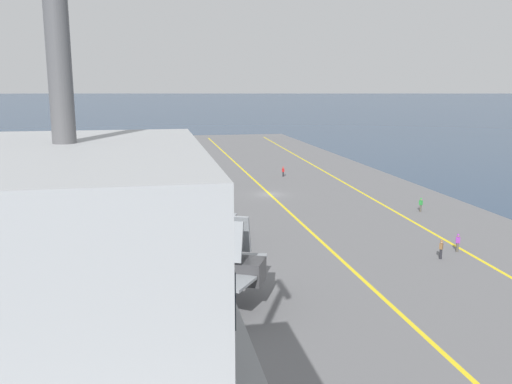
{
  "coord_description": "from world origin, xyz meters",
  "views": [
    {
      "loc": [
        -74.28,
        16.27,
        15.82
      ],
      "look_at": [
        -10.33,
        4.0,
        2.9
      ],
      "focal_mm": 38.0,
      "sensor_mm": 36.0,
      "label": 1
    }
  ],
  "objects_px": {
    "parked_jet_third": "(146,192)",
    "crew_purple_vest": "(458,242)",
    "parked_jet_nearest": "(154,263)",
    "crew_green_vest": "(421,204)",
    "parked_jet_fourth": "(150,170)",
    "parked_jet_fifth": "(148,157)",
    "parked_jet_second": "(154,217)",
    "crew_brown_vest": "(441,248)",
    "crew_red_vest": "(283,171)"
  },
  "relations": [
    {
      "from": "parked_jet_nearest",
      "to": "crew_green_vest",
      "type": "relative_size",
      "value": 9.64
    },
    {
      "from": "crew_brown_vest",
      "to": "crew_purple_vest",
      "type": "bearing_deg",
      "value": -57.5
    },
    {
      "from": "parked_jet_nearest",
      "to": "parked_jet_third",
      "type": "relative_size",
      "value": 1.03
    },
    {
      "from": "parked_jet_nearest",
      "to": "parked_jet_fifth",
      "type": "height_order",
      "value": "parked_jet_fifth"
    },
    {
      "from": "crew_green_vest",
      "to": "crew_brown_vest",
      "type": "relative_size",
      "value": 0.98
    },
    {
      "from": "parked_jet_second",
      "to": "crew_red_vest",
      "type": "bearing_deg",
      "value": -31.99
    },
    {
      "from": "parked_jet_fourth",
      "to": "crew_red_vest",
      "type": "distance_m",
      "value": 23.12
    },
    {
      "from": "parked_jet_third",
      "to": "crew_brown_vest",
      "type": "xyz_separation_m",
      "value": [
        -25.23,
        -26.19,
        -1.21
      ]
    },
    {
      "from": "parked_jet_fourth",
      "to": "crew_brown_vest",
      "type": "height_order",
      "value": "parked_jet_fourth"
    },
    {
      "from": "crew_green_vest",
      "to": "crew_brown_vest",
      "type": "distance_m",
      "value": 18.84
    },
    {
      "from": "parked_jet_third",
      "to": "crew_brown_vest",
      "type": "relative_size",
      "value": 9.14
    },
    {
      "from": "parked_jet_nearest",
      "to": "parked_jet_second",
      "type": "height_order",
      "value": "parked_jet_nearest"
    },
    {
      "from": "parked_jet_third",
      "to": "crew_green_vest",
      "type": "relative_size",
      "value": 9.35
    },
    {
      "from": "crew_red_vest",
      "to": "crew_brown_vest",
      "type": "relative_size",
      "value": 0.96
    },
    {
      "from": "parked_jet_fourth",
      "to": "crew_red_vest",
      "type": "xyz_separation_m",
      "value": [
        5.71,
        -22.34,
        -1.69
      ]
    },
    {
      "from": "parked_jet_second",
      "to": "parked_jet_third",
      "type": "relative_size",
      "value": 1.01
    },
    {
      "from": "crew_green_vest",
      "to": "crew_red_vest",
      "type": "xyz_separation_m",
      "value": [
        28.71,
        10.47,
        -0.02
      ]
    },
    {
      "from": "parked_jet_third",
      "to": "crew_red_vest",
      "type": "distance_m",
      "value": 31.0
    },
    {
      "from": "parked_jet_fourth",
      "to": "crew_purple_vest",
      "type": "bearing_deg",
      "value": -143.8
    },
    {
      "from": "parked_jet_fifth",
      "to": "crew_purple_vest",
      "type": "xyz_separation_m",
      "value": [
        -53.79,
        -28.72,
        -1.73
      ]
    },
    {
      "from": "parked_jet_second",
      "to": "parked_jet_fourth",
      "type": "xyz_separation_m",
      "value": [
        29.38,
        0.42,
        0.27
      ]
    },
    {
      "from": "parked_jet_nearest",
      "to": "crew_purple_vest",
      "type": "bearing_deg",
      "value": -77.61
    },
    {
      "from": "crew_purple_vest",
      "to": "crew_brown_vest",
      "type": "height_order",
      "value": "crew_brown_vest"
    },
    {
      "from": "crew_purple_vest",
      "to": "crew_brown_vest",
      "type": "distance_m",
      "value": 3.15
    },
    {
      "from": "parked_jet_fourth",
      "to": "crew_purple_vest",
      "type": "height_order",
      "value": "parked_jet_fourth"
    },
    {
      "from": "parked_jet_second",
      "to": "crew_green_vest",
      "type": "relative_size",
      "value": 9.44
    },
    {
      "from": "crew_purple_vest",
      "to": "crew_red_vest",
      "type": "relative_size",
      "value": 1.02
    },
    {
      "from": "parked_jet_second",
      "to": "parked_jet_fifth",
      "type": "height_order",
      "value": "parked_jet_fifth"
    },
    {
      "from": "parked_jet_nearest",
      "to": "crew_green_vest",
      "type": "bearing_deg",
      "value": -55.99
    },
    {
      "from": "parked_jet_nearest",
      "to": "parked_jet_third",
      "type": "height_order",
      "value": "parked_jet_nearest"
    },
    {
      "from": "parked_jet_fifth",
      "to": "crew_green_vest",
      "type": "xyz_separation_m",
      "value": [
        -38.03,
        -33.17,
        -1.73
      ]
    },
    {
      "from": "crew_green_vest",
      "to": "crew_red_vest",
      "type": "distance_m",
      "value": 30.56
    },
    {
      "from": "parked_jet_fifth",
      "to": "parked_jet_third",
      "type": "bearing_deg",
      "value": 179.76
    },
    {
      "from": "parked_jet_fifth",
      "to": "crew_green_vest",
      "type": "bearing_deg",
      "value": -138.9
    },
    {
      "from": "parked_jet_third",
      "to": "crew_purple_vest",
      "type": "xyz_separation_m",
      "value": [
        -23.53,
        -28.85,
        -1.24
      ]
    },
    {
      "from": "parked_jet_second",
      "to": "parked_jet_fourth",
      "type": "relative_size",
      "value": 1.06
    },
    {
      "from": "crew_brown_vest",
      "to": "parked_jet_fifth",
      "type": "bearing_deg",
      "value": 25.16
    },
    {
      "from": "parked_jet_fourth",
      "to": "parked_jet_fifth",
      "type": "bearing_deg",
      "value": 1.39
    },
    {
      "from": "parked_jet_third",
      "to": "crew_purple_vest",
      "type": "distance_m",
      "value": 37.25
    },
    {
      "from": "parked_jet_second",
      "to": "parked_jet_fourth",
      "type": "height_order",
      "value": "parked_jet_second"
    },
    {
      "from": "parked_jet_second",
      "to": "crew_green_vest",
      "type": "bearing_deg",
      "value": -78.84
    },
    {
      "from": "parked_jet_third",
      "to": "parked_jet_fourth",
      "type": "height_order",
      "value": "parked_jet_fourth"
    },
    {
      "from": "parked_jet_nearest",
      "to": "parked_jet_fifth",
      "type": "xyz_separation_m",
      "value": [
        59.95,
        0.69,
        -0.01
      ]
    },
    {
      "from": "parked_jet_nearest",
      "to": "crew_purple_vest",
      "type": "distance_m",
      "value": 28.75
    },
    {
      "from": "parked_jet_nearest",
      "to": "parked_jet_second",
      "type": "bearing_deg",
      "value": -0.35
    },
    {
      "from": "parked_jet_second",
      "to": "parked_jet_fifth",
      "type": "relative_size",
      "value": 1.02
    },
    {
      "from": "crew_green_vest",
      "to": "parked_jet_fourth",
      "type": "bearing_deg",
      "value": 54.98
    },
    {
      "from": "crew_purple_vest",
      "to": "parked_jet_fourth",
      "type": "bearing_deg",
      "value": 36.2
    },
    {
      "from": "crew_purple_vest",
      "to": "crew_brown_vest",
      "type": "xyz_separation_m",
      "value": [
        -1.69,
        2.66,
        0.03
      ]
    },
    {
      "from": "crew_purple_vest",
      "to": "crew_red_vest",
      "type": "xyz_separation_m",
      "value": [
        44.46,
        6.01,
        -0.02
      ]
    }
  ]
}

